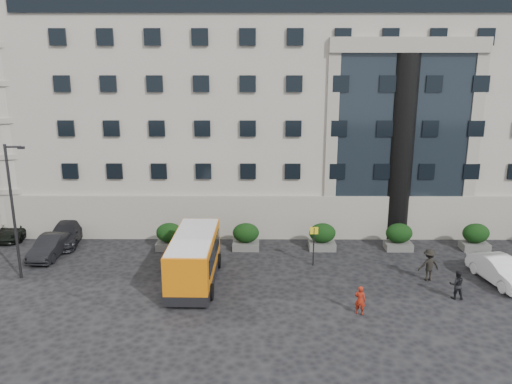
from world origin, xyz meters
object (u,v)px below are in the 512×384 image
hedge_d (399,236)px  parked_car_c (66,233)px  hedge_a (170,236)px  pedestrian_c (429,265)px  hedge_b (246,236)px  hedge_e (476,237)px  street_lamp (14,207)px  bus_stop_sign (314,239)px  pedestrian_b (457,285)px  pedestrian_a (360,300)px  red_truck (78,209)px  minibus (194,257)px  hedge_c (322,236)px  parked_car_b (50,246)px  parked_car_d (16,229)px  white_taxi (500,270)px

hedge_d → parked_car_c: (-23.10, 1.17, -0.20)m
hedge_a → pedestrian_c: bearing=-17.3°
hedge_b → hedge_d: 10.40m
hedge_e → parked_car_c: bearing=177.6°
pedestrian_c → street_lamp: bearing=-10.6°
hedge_d → street_lamp: (-23.54, -4.80, 3.44)m
bus_stop_sign → pedestrian_b: 8.57m
pedestrian_c → hedge_b: bearing=-34.9°
hedge_e → pedestrian_a: size_ratio=1.21×
hedge_b → red_truck: bearing=158.3°
hedge_d → minibus: 14.29m
street_lamp → minibus: (10.31, -0.56, -2.80)m
hedge_c → minibus: bearing=-146.3°
parked_car_b → pedestrian_a: 20.29m
street_lamp → bus_stop_sign: bearing=6.5°
parked_car_b → pedestrian_c: (23.58, -3.59, 0.26)m
hedge_c → minibus: size_ratio=0.27×
red_truck → pedestrian_b: size_ratio=3.08×
hedge_c → hedge_d: (5.20, 0.00, 0.00)m
hedge_d → bus_stop_sign: (-6.10, -2.80, 0.80)m
parked_car_d → white_taxi: size_ratio=0.97×
pedestrian_b → pedestrian_c: bearing=-65.4°
hedge_c → pedestrian_a: hedge_c is taller
parked_car_c → white_taxi: (27.50, -6.46, 0.02)m
pedestrian_c → hedge_d: bearing=-95.7°
hedge_c → parked_car_b: 18.05m
hedge_e → parked_car_d: size_ratio=0.42×
hedge_d → bus_stop_sign: bearing=-155.3°
hedge_a → hedge_b: size_ratio=1.00×
hedge_c → parked_car_d: bearing=173.9°
hedge_d → pedestrian_b: (1.12, -7.33, -0.12)m
hedge_e → pedestrian_b: size_ratio=1.13×
parked_car_d → parked_car_c: bearing=-14.5°
red_truck → pedestrian_a: bearing=-49.8°
parked_car_d → white_taxi: 32.57m
red_truck → hedge_b: bearing=-34.8°
pedestrian_c → parked_car_c: bearing=-24.8°
pedestrian_b → pedestrian_c: size_ratio=0.85×
parked_car_c → white_taxi: 28.25m
hedge_a → hedge_b: (5.20, 0.00, 0.00)m
hedge_e → white_taxi: size_ratio=0.41×
bus_stop_sign → parked_car_d: 21.81m
hedge_b → bus_stop_sign: 5.19m
minibus → red_truck: bearing=135.4°
minibus → hedge_b: bearing=63.1°
parked_car_d → hedge_d: bearing=-3.6°
hedge_a → minibus: 5.89m
parked_car_d → pedestrian_b: (28.39, -9.68, 0.20)m
hedge_c → pedestrian_b: bearing=-49.2°
hedge_d → hedge_e: 5.20m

